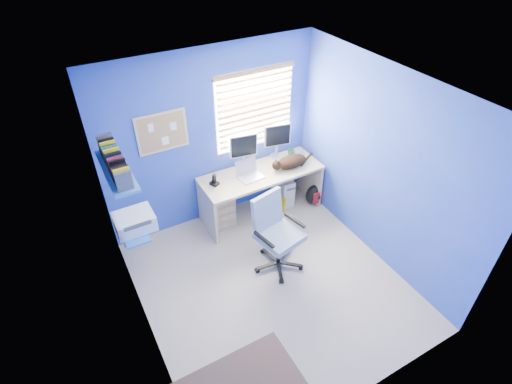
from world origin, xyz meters
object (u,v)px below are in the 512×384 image
tower_pc (283,188)px  laptop (251,171)px  cat (291,161)px  office_chair (276,242)px  desk (261,193)px

tower_pc → laptop: bearing=-161.8°
cat → office_chair: office_chair is taller
desk → office_chair: bearing=-109.2°
laptop → office_chair: office_chair is taller
desk → office_chair: (-0.34, -0.99, 0.01)m
laptop → office_chair: bearing=-105.4°
laptop → tower_pc: 0.90m
office_chair → laptop: bearing=80.7°
laptop → cat: 0.64m
cat → office_chair: size_ratio=0.46×
desk → tower_pc: desk is taller
laptop → cat: laptop is taller
laptop → tower_pc: (0.64, 0.14, -0.62)m
cat → tower_pc: size_ratio=1.04×
cat → tower_pc: (-0.00, 0.18, -0.60)m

